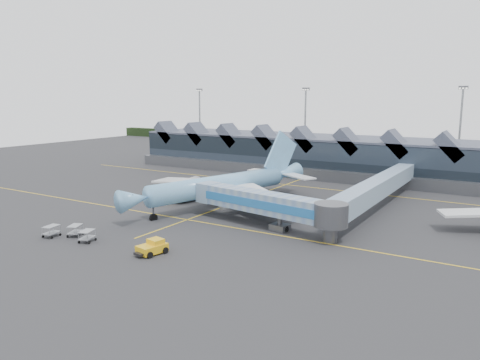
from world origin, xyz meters
The scene contains 10 objects.
ground centered at (0.00, 0.00, 0.00)m, with size 260.00×260.00×0.00m, color #29292C.
taxi_stripes centered at (0.00, 10.00, 0.01)m, with size 120.00×60.00×0.01m.
tree_line_far centered at (0.00, 110.00, 2.00)m, with size 260.00×4.00×4.00m, color black.
terminal centered at (-5.07, 47.35, 4.88)m, with size 90.00×22.25×12.52m.
light_masts centered at (21.00, 62.80, 12.49)m, with size 132.40×42.56×22.45m.
main_airliner centered at (-0.44, 3.60, 3.89)m, with size 34.58×40.58×13.25m.
jet_bridge centered at (14.29, -5.42, 3.66)m, with size 27.08×8.11×5.51m.
fuel_truck centered at (-10.25, 4.87, 2.09)m, with size 4.64×11.23×3.73m.
pushback_tug centered at (6.52, -23.47, 0.82)m, with size 3.19×4.41×1.82m.
baggage_carts centered at (-7.66, -24.49, 0.90)m, with size 8.19×4.57×1.59m.
Camera 1 is at (45.68, -65.86, 19.58)m, focal length 35.00 mm.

